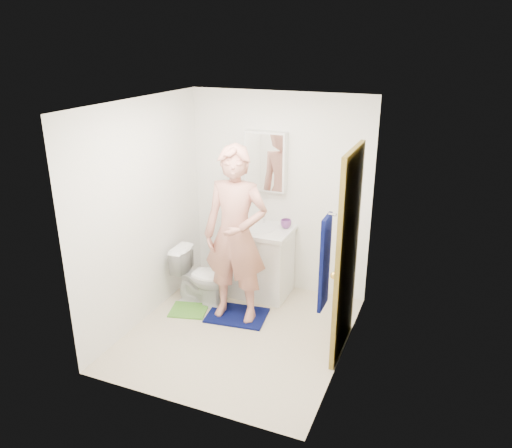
{
  "coord_description": "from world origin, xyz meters",
  "views": [
    {
      "loc": [
        1.9,
        -4.16,
        2.96
      ],
      "look_at": [
        0.09,
        0.25,
        1.17
      ],
      "focal_mm": 35.0,
      "sensor_mm": 36.0,
      "label": 1
    }
  ],
  "objects": [
    {
      "name": "vanity_cabinet",
      "position": [
        -0.15,
        0.91,
        0.4
      ],
      "size": [
        0.75,
        0.55,
        0.8
      ],
      "primitive_type": "cube",
      "color": "white",
      "rests_on": "floor"
    },
    {
      "name": "ceiling",
      "position": [
        0.0,
        0.0,
        2.41
      ],
      "size": [
        2.2,
        2.4,
        0.02
      ],
      "primitive_type": "cube",
      "color": "white",
      "rests_on": "ground"
    },
    {
      "name": "wall_right",
      "position": [
        1.11,
        0.0,
        1.2
      ],
      "size": [
        0.02,
        2.4,
        2.4
      ],
      "primitive_type": "cube",
      "color": "white",
      "rests_on": "ground"
    },
    {
      "name": "wall_left",
      "position": [
        -1.11,
        0.0,
        1.2
      ],
      "size": [
        0.02,
        2.4,
        2.4
      ],
      "primitive_type": "cube",
      "color": "white",
      "rests_on": "ground"
    },
    {
      "name": "sink_basin",
      "position": [
        -0.15,
        0.91,
        0.84
      ],
      "size": [
        0.4,
        0.4,
        0.03
      ],
      "primitive_type": "cylinder",
      "color": "white",
      "rests_on": "countertop"
    },
    {
      "name": "mirror_panel",
      "position": [
        -0.15,
        1.08,
        1.6
      ],
      "size": [
        0.46,
        0.01,
        0.66
      ],
      "primitive_type": "cube",
      "color": "white",
      "rests_on": "wall_back"
    },
    {
      "name": "towel_hook",
      "position": [
        1.07,
        -0.57,
        1.67
      ],
      "size": [
        0.06,
        0.02,
        0.02
      ],
      "primitive_type": "cylinder",
      "rotation": [
        0.0,
        1.57,
        0.0
      ],
      "color": "silver",
      "rests_on": "wall_right"
    },
    {
      "name": "floor",
      "position": [
        0.0,
        0.0,
        -0.01
      ],
      "size": [
        2.2,
        2.4,
        0.02
      ],
      "primitive_type": "cube",
      "color": "beige",
      "rests_on": "ground"
    },
    {
      "name": "wall_front",
      "position": [
        0.0,
        -1.21,
        1.2
      ],
      "size": [
        2.2,
        0.02,
        2.4
      ],
      "primitive_type": "cube",
      "color": "white",
      "rests_on": "ground"
    },
    {
      "name": "towel",
      "position": [
        1.03,
        -0.57,
        1.25
      ],
      "size": [
        0.03,
        0.24,
        0.8
      ],
      "primitive_type": "cube",
      "color": "#070D44",
      "rests_on": "wall_right"
    },
    {
      "name": "faucet",
      "position": [
        -0.15,
        1.09,
        0.91
      ],
      "size": [
        0.03,
        0.03,
        0.12
      ],
      "primitive_type": "cylinder",
      "color": "silver",
      "rests_on": "countertop"
    },
    {
      "name": "medicine_cabinet",
      "position": [
        -0.15,
        1.14,
        1.6
      ],
      "size": [
        0.5,
        0.12,
        0.7
      ],
      "primitive_type": "cube",
      "color": "white",
      "rests_on": "wall_back"
    },
    {
      "name": "door",
      "position": [
        1.07,
        0.15,
        1.02
      ],
      "size": [
        0.05,
        0.8,
        2.05
      ],
      "primitive_type": "cube",
      "color": "olive",
      "rests_on": "ground"
    },
    {
      "name": "toilet",
      "position": [
        -0.67,
        0.44,
        0.34
      ],
      "size": [
        0.66,
        0.39,
        0.67
      ],
      "primitive_type": "imported",
      "rotation": [
        0.0,
        0.0,
        1.59
      ],
      "color": "white",
      "rests_on": "floor"
    },
    {
      "name": "toothbrush_cup",
      "position": [
        0.15,
        1.04,
        0.9
      ],
      "size": [
        0.16,
        0.16,
        0.1
      ],
      "primitive_type": "imported",
      "rotation": [
        0.0,
        0.0,
        -0.26
      ],
      "color": "#7C408D",
      "rests_on": "countertop"
    },
    {
      "name": "green_rug",
      "position": [
        -0.72,
        0.19,
        0.01
      ],
      "size": [
        0.48,
        0.44,
        0.02
      ],
      "primitive_type": "cube",
      "rotation": [
        0.0,
        0.0,
        0.25
      ],
      "color": "#539832",
      "rests_on": "floor"
    },
    {
      "name": "man",
      "position": [
        -0.15,
        0.29,
        0.99
      ],
      "size": [
        0.73,
        0.51,
        1.93
      ],
      "primitive_type": "imported",
      "rotation": [
        0.0,
        0.0,
        0.06
      ],
      "color": "tan",
      "rests_on": "bath_mat"
    },
    {
      "name": "wall_back",
      "position": [
        0.0,
        1.21,
        1.2
      ],
      "size": [
        2.2,
        0.02,
        2.4
      ],
      "primitive_type": "cube",
      "color": "white",
      "rests_on": "ground"
    },
    {
      "name": "door_knob",
      "position": [
        1.03,
        -0.17,
        0.95
      ],
      "size": [
        0.07,
        0.07,
        0.07
      ],
      "primitive_type": "sphere",
      "color": "gold",
      "rests_on": "door"
    },
    {
      "name": "bath_mat",
      "position": [
        -0.16,
        0.29,
        0.01
      ],
      "size": [
        0.71,
        0.54,
        0.02
      ],
      "primitive_type": "cube",
      "rotation": [
        0.0,
        0.0,
        0.12
      ],
      "color": "#070D44",
      "rests_on": "floor"
    },
    {
      "name": "soap_dispenser",
      "position": [
        -0.43,
        0.89,
        0.94
      ],
      "size": [
        0.08,
        0.08,
        0.17
      ],
      "primitive_type": "imported",
      "rotation": [
        0.0,
        0.0,
        0.03
      ],
      "color": "#D47163",
      "rests_on": "countertop"
    },
    {
      "name": "countertop",
      "position": [
        -0.15,
        0.91,
        0.83
      ],
      "size": [
        0.79,
        0.59,
        0.05
      ],
      "primitive_type": "cube",
      "color": "white",
      "rests_on": "vanity_cabinet"
    }
  ]
}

